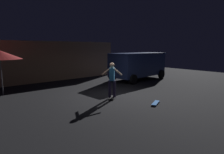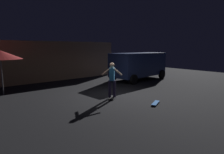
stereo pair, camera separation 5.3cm
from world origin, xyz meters
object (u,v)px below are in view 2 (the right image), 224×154
(skateboard_ridden, at_px, (112,97))
(parked_van, at_px, (139,64))
(skater, at_px, (112,77))
(patio_umbrella, at_px, (0,55))
(skateboard_spare, at_px, (156,103))

(skateboard_ridden, bearing_deg, parked_van, 29.56)
(skater, bearing_deg, patio_umbrella, 132.02)
(patio_umbrella, height_order, skateboard_ridden, patio_umbrella)
(skateboard_spare, distance_m, skater, 2.33)
(skateboard_ridden, bearing_deg, skater, 180.00)
(skateboard_spare, xyz_separation_m, skater, (-0.84, 1.94, 0.98))
(parked_van, bearing_deg, skateboard_spare, -131.53)
(skateboard_spare, bearing_deg, skateboard_ridden, 113.37)
(patio_umbrella, relative_size, skateboard_ridden, 3.29)
(parked_van, bearing_deg, skateboard_ridden, -150.44)
(skater, bearing_deg, skateboard_ridden, 0.00)
(parked_van, xyz_separation_m, patio_umbrella, (-8.95, 1.34, 0.91))
(patio_umbrella, xyz_separation_m, skateboard_ridden, (3.82, -4.24, -2.02))
(patio_umbrella, relative_size, skater, 1.38)
(patio_umbrella, bearing_deg, skateboard_ridden, -47.98)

